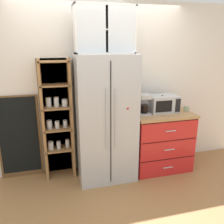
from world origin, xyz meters
TOP-DOWN VIEW (x-y plane):
  - ground_plane at (0.00, 0.00)m, footprint 10.54×10.54m
  - wall_back_cream at (0.00, 0.40)m, footprint 4.85×0.10m
  - refrigerator at (0.00, 0.04)m, footprint 0.82×0.65m
  - pantry_shelf_column at (-0.67, 0.28)m, footprint 0.48×0.30m
  - counter_cabinet at (0.90, 0.05)m, footprint 0.93×0.63m
  - microwave at (0.93, 0.10)m, footprint 0.44×0.33m
  - coffee_maker at (0.59, 0.06)m, footprint 0.17×0.20m
  - mug_sage at (1.30, 0.02)m, footprint 0.11×0.07m
  - mug_red at (0.90, 0.12)m, footprint 0.12×0.09m
  - bottle_cobalt at (0.90, 0.07)m, footprint 0.07×0.07m
  - bottle_green at (0.90, 0.15)m, footprint 0.07×0.07m
  - upper_cabinet at (0.00, 0.08)m, footprint 0.79×0.32m
  - chalkboard_menu at (-1.23, 0.33)m, footprint 0.60×0.04m

SIDE VIEW (x-z plane):
  - ground_plane at x=0.00m, z-range 0.00..0.00m
  - counter_cabinet at x=0.90m, z-range 0.00..0.93m
  - chalkboard_menu at x=-1.23m, z-range 0.00..1.26m
  - pantry_shelf_column at x=-0.67m, z-range 0.02..1.78m
  - refrigerator at x=0.00m, z-range 0.00..1.82m
  - mug_sage at x=1.30m, z-range 0.93..1.01m
  - mug_red at x=0.90m, z-range 0.93..1.01m
  - bottle_green at x=0.90m, z-range 0.91..1.15m
  - bottle_cobalt at x=0.90m, z-range 0.91..1.18m
  - microwave at x=0.93m, z-range 0.93..1.19m
  - coffee_maker at x=0.59m, z-range 0.93..1.24m
  - wall_back_cream at x=0.00m, z-range 0.00..2.55m
  - upper_cabinet at x=0.00m, z-range 1.82..2.42m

